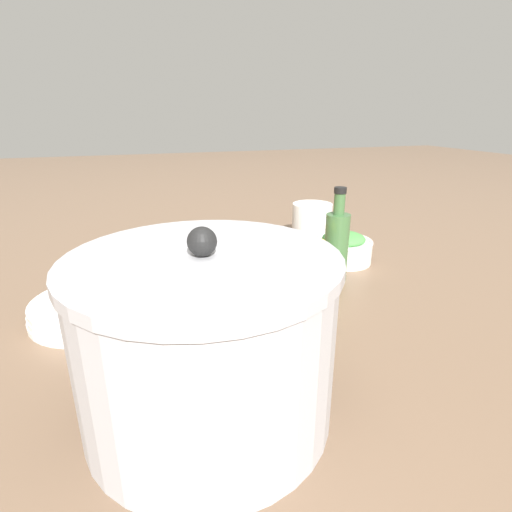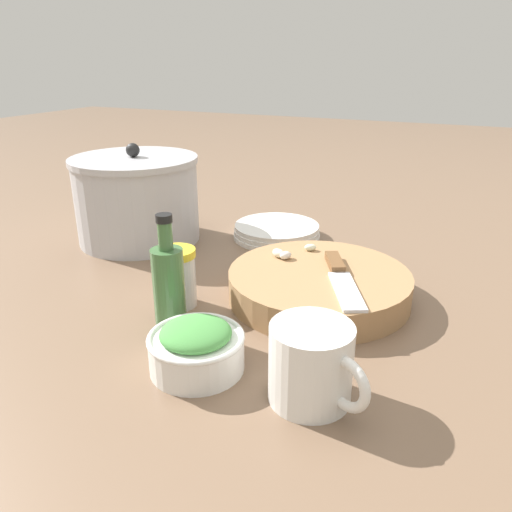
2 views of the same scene
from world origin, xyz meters
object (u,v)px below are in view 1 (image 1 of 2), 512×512
(garlic_cloves, at_px, (204,251))
(herb_bowl, at_px, (343,247))
(spice_jar, at_px, (307,267))
(cutting_board, at_px, (218,252))
(plate_stack, at_px, (93,307))
(chef_knife, at_px, (219,234))
(coffee_mug, at_px, (312,222))
(oil_bottle, at_px, (336,244))
(stock_pot, at_px, (207,339))

(garlic_cloves, distance_m, herb_bowl, 0.30)
(garlic_cloves, height_order, spice_jar, spice_jar)
(spice_jar, bearing_deg, garlic_cloves, -38.61)
(cutting_board, height_order, plate_stack, cutting_board)
(cutting_board, relative_size, plate_stack, 1.57)
(cutting_board, relative_size, spice_jar, 3.11)
(chef_knife, distance_m, herb_bowl, 0.27)
(spice_jar, xyz_separation_m, plate_stack, (0.36, -0.02, -0.03))
(garlic_cloves, distance_m, plate_stack, 0.23)
(herb_bowl, distance_m, coffee_mug, 0.15)
(plate_stack, xyz_separation_m, oil_bottle, (-0.43, -0.01, 0.06))
(chef_knife, bearing_deg, cutting_board, -44.07)
(garlic_cloves, bearing_deg, herb_bowl, 178.14)
(chef_knife, xyz_separation_m, garlic_cloves, (0.06, 0.11, 0.00))
(coffee_mug, xyz_separation_m, plate_stack, (0.49, 0.24, -0.03))
(stock_pot, bearing_deg, oil_bottle, -137.35)
(cutting_board, bearing_deg, spice_jar, 120.36)
(stock_pot, bearing_deg, coffee_mug, -125.57)
(coffee_mug, bearing_deg, chef_knife, 8.08)
(plate_stack, bearing_deg, herb_bowl, -169.37)
(cutting_board, xyz_separation_m, spice_jar, (-0.11, 0.20, 0.02))
(coffee_mug, bearing_deg, garlic_cloves, 25.62)
(garlic_cloves, bearing_deg, stock_pot, 79.36)
(garlic_cloves, relative_size, spice_jar, 0.84)
(cutting_board, distance_m, chef_knife, 0.05)
(oil_bottle, relative_size, stock_pot, 0.68)
(cutting_board, xyz_separation_m, oil_bottle, (-0.19, 0.16, 0.05))
(spice_jar, distance_m, coffee_mug, 0.30)
(chef_knife, relative_size, plate_stack, 1.02)
(spice_jar, bearing_deg, stock_pot, 46.91)
(cutting_board, xyz_separation_m, stock_pot, (0.11, 0.44, 0.07))
(oil_bottle, distance_m, stock_pot, 0.41)
(stock_pot, bearing_deg, spice_jar, -133.09)
(chef_knife, height_order, herb_bowl, herb_bowl)
(spice_jar, relative_size, stock_pot, 0.36)
(cutting_board, distance_m, herb_bowl, 0.27)
(stock_pot, bearing_deg, plate_stack, -64.05)
(cutting_board, height_order, herb_bowl, herb_bowl)
(garlic_cloves, distance_m, oil_bottle, 0.25)
(garlic_cloves, xyz_separation_m, spice_jar, (-0.16, 0.13, -0.01))
(garlic_cloves, height_order, coffee_mug, coffee_mug)
(herb_bowl, bearing_deg, oil_bottle, 51.67)
(cutting_board, bearing_deg, chef_knife, -107.96)
(chef_knife, bearing_deg, herb_bowl, 38.00)
(spice_jar, height_order, plate_stack, spice_jar)
(plate_stack, bearing_deg, coffee_mug, -153.68)
(cutting_board, distance_m, garlic_cloves, 0.09)
(herb_bowl, distance_m, plate_stack, 0.50)
(chef_knife, relative_size, herb_bowl, 1.56)
(spice_jar, bearing_deg, herb_bowl, -140.13)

